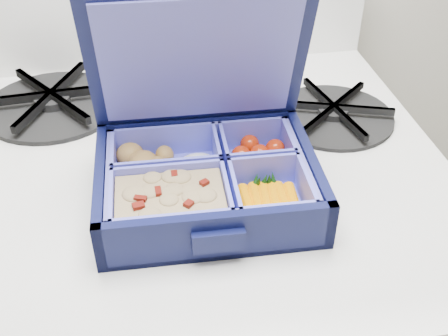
{
  "coord_description": "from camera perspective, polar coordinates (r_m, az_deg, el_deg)",
  "views": [
    {
      "loc": [
        -0.33,
        1.12,
        1.31
      ],
      "look_at": [
        -0.25,
        1.59,
        0.94
      ],
      "focal_mm": 45.0,
      "sensor_mm": 36.0,
      "label": 1
    }
  ],
  "objects": [
    {
      "name": "burner_grate",
      "position": [
        0.77,
        11.04,
        5.77
      ],
      "size": [
        0.21,
        0.21,
        0.02
      ],
      "primitive_type": "cylinder",
      "rotation": [
        0.0,
        0.0,
        -0.32
      ],
      "color": "black",
      "rests_on": "stove"
    },
    {
      "name": "bento_box",
      "position": [
        0.6,
        -1.73,
        -1.34
      ],
      "size": [
        0.24,
        0.19,
        0.06
      ],
      "primitive_type": null,
      "rotation": [
        0.0,
        0.0,
        -0.03
      ],
      "color": "#0B0F38",
      "rests_on": "stove"
    },
    {
      "name": "burner_grate_rear",
      "position": [
        0.81,
        -17.04,
        6.56
      ],
      "size": [
        0.2,
        0.2,
        0.02
      ],
      "primitive_type": "cylinder",
      "rotation": [
        0.0,
        0.0,
        0.08
      ],
      "color": "black",
      "rests_on": "stove"
    },
    {
      "name": "fork",
      "position": [
        0.71,
        -0.42,
        3.01
      ],
      "size": [
        0.16,
        0.16,
        0.01
      ],
      "primitive_type": null,
      "rotation": [
        0.0,
        0.0,
        -0.77
      ],
      "color": "silver",
      "rests_on": "stove"
    }
  ]
}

